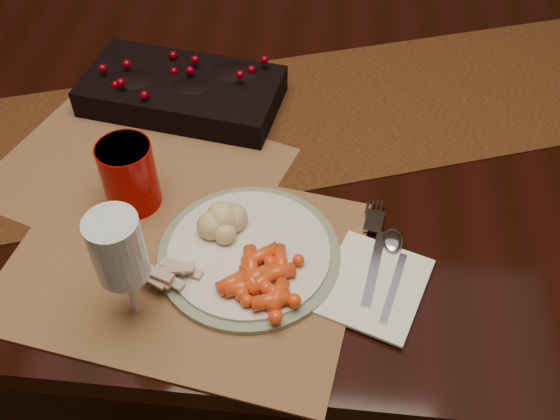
# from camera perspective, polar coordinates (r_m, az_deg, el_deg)

# --- Properties ---
(floor) EXTENTS (5.00, 5.00, 0.00)m
(floor) POSITION_cam_1_polar(r_m,az_deg,el_deg) (1.65, -0.07, -12.30)
(floor) COLOR black
(floor) RESTS_ON ground
(dining_table) EXTENTS (1.80, 1.00, 0.75)m
(dining_table) POSITION_cam_1_polar(r_m,az_deg,el_deg) (1.34, -0.09, -4.28)
(dining_table) COLOR black
(dining_table) RESTS_ON floor
(table_runner) EXTENTS (1.69, 0.89, 0.00)m
(table_runner) POSITION_cam_1_polar(r_m,az_deg,el_deg) (1.05, -2.94, 7.77)
(table_runner) COLOR #563707
(table_runner) RESTS_ON dining_table
(centerpiece) EXTENTS (0.35, 0.22, 0.07)m
(centerpiece) POSITION_cam_1_polar(r_m,az_deg,el_deg) (1.09, -8.97, 11.01)
(centerpiece) COLOR black
(centerpiece) RESTS_ON table_runner
(placemat_main) EXTENTS (0.51, 0.41, 0.00)m
(placemat_main) POSITION_cam_1_polar(r_m,az_deg,el_deg) (0.86, -8.77, -4.76)
(placemat_main) COLOR #8F6B4E
(placemat_main) RESTS_ON dining_table
(placemat_second) EXTENTS (0.50, 0.43, 0.00)m
(placemat_second) POSITION_cam_1_polar(r_m,az_deg,el_deg) (0.99, -12.99, 3.21)
(placemat_second) COLOR brown
(placemat_second) RESTS_ON dining_table
(dinner_plate) EXTENTS (0.30, 0.30, 0.01)m
(dinner_plate) POSITION_cam_1_polar(r_m,az_deg,el_deg) (0.85, -2.84, -3.96)
(dinner_plate) COLOR silver
(dinner_plate) RESTS_ON placemat_main
(baby_carrots) EXTENTS (0.12, 0.10, 0.02)m
(baby_carrots) POSITION_cam_1_polar(r_m,az_deg,el_deg) (0.81, -3.06, -5.91)
(baby_carrots) COLOR #EF4615
(baby_carrots) RESTS_ON dinner_plate
(mashed_potatoes) EXTENTS (0.09, 0.08, 0.05)m
(mashed_potatoes) POSITION_cam_1_polar(r_m,az_deg,el_deg) (0.85, -4.85, -1.15)
(mashed_potatoes) COLOR beige
(mashed_potatoes) RESTS_ON dinner_plate
(turkey_shreds) EXTENTS (0.07, 0.06, 0.02)m
(turkey_shreds) POSITION_cam_1_polar(r_m,az_deg,el_deg) (0.82, -10.10, -5.64)
(turkey_shreds) COLOR tan
(turkey_shreds) RESTS_ON dinner_plate
(napkin) EXTENTS (0.17, 0.18, 0.01)m
(napkin) POSITION_cam_1_polar(r_m,az_deg,el_deg) (0.83, 8.54, -6.83)
(napkin) COLOR white
(napkin) RESTS_ON placemat_main
(fork) EXTENTS (0.05, 0.17, 0.00)m
(fork) POSITION_cam_1_polar(r_m,az_deg,el_deg) (0.86, 8.59, -4.13)
(fork) COLOR white
(fork) RESTS_ON napkin
(spoon) EXTENTS (0.06, 0.15, 0.00)m
(spoon) POSITION_cam_1_polar(r_m,az_deg,el_deg) (0.85, 10.31, -5.62)
(spoon) COLOR #B9B9B9
(spoon) RESTS_ON napkin
(red_cup) EXTENTS (0.10, 0.10, 0.11)m
(red_cup) POSITION_cam_1_polar(r_m,az_deg,el_deg) (0.91, -13.62, 3.08)
(red_cup) COLOR #A90300
(red_cup) RESTS_ON placemat_main
(wine_glass) EXTENTS (0.07, 0.07, 0.17)m
(wine_glass) POSITION_cam_1_polar(r_m,az_deg,el_deg) (0.76, -14.04, -5.39)
(wine_glass) COLOR #AFB8C1
(wine_glass) RESTS_ON dining_table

